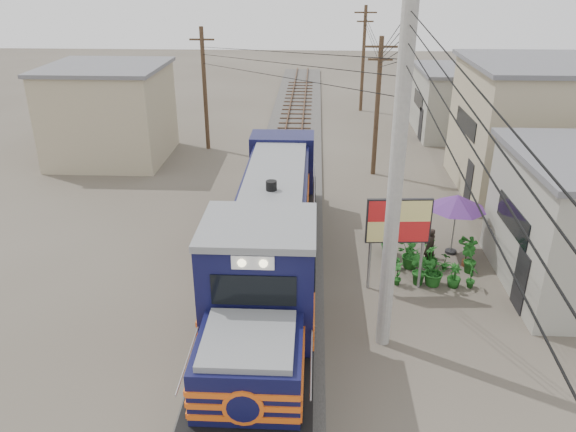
# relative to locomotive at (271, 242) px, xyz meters

# --- Properties ---
(ground) EXTENTS (120.00, 120.00, 0.00)m
(ground) POSITION_rel_locomotive_xyz_m (0.00, -2.34, -1.76)
(ground) COLOR #473F35
(ground) RESTS_ON ground
(ballast) EXTENTS (3.60, 70.00, 0.16)m
(ballast) POSITION_rel_locomotive_xyz_m (0.00, 7.66, -1.68)
(ballast) COLOR #595651
(ballast) RESTS_ON ground
(track) EXTENTS (1.15, 70.00, 0.12)m
(track) POSITION_rel_locomotive_xyz_m (0.00, 7.66, -1.50)
(track) COLOR #51331E
(track) RESTS_ON ground
(locomotive) EXTENTS (2.99, 16.28, 4.03)m
(locomotive) POSITION_rel_locomotive_xyz_m (0.00, 0.00, 0.00)
(locomotive) COLOR black
(locomotive) RESTS_ON ground
(utility_pole_main) EXTENTS (0.40, 0.40, 10.00)m
(utility_pole_main) POSITION_rel_locomotive_xyz_m (3.50, -2.84, 3.24)
(utility_pole_main) COLOR #9E9B93
(utility_pole_main) RESTS_ON ground
(wooden_pole_mid) EXTENTS (1.60, 0.24, 7.00)m
(wooden_pole_mid) POSITION_rel_locomotive_xyz_m (4.50, 11.66, 1.92)
(wooden_pole_mid) COLOR #4C3826
(wooden_pole_mid) RESTS_ON ground
(wooden_pole_far) EXTENTS (1.60, 0.24, 7.50)m
(wooden_pole_far) POSITION_rel_locomotive_xyz_m (4.80, 25.66, 2.18)
(wooden_pole_far) COLOR #4C3826
(wooden_pole_far) RESTS_ON ground
(wooden_pole_left) EXTENTS (1.60, 0.24, 7.00)m
(wooden_pole_left) POSITION_rel_locomotive_xyz_m (-5.00, 15.66, 1.92)
(wooden_pole_left) COLOR #4C3826
(wooden_pole_left) RESTS_ON ground
(power_lines) EXTENTS (9.65, 19.00, 3.30)m
(power_lines) POSITION_rel_locomotive_xyz_m (-0.14, 6.16, 5.81)
(power_lines) COLOR black
(power_lines) RESTS_ON ground
(shophouse_mid) EXTENTS (8.40, 7.35, 6.20)m
(shophouse_mid) POSITION_rel_locomotive_xyz_m (12.50, 9.66, 1.35)
(shophouse_mid) COLOR tan
(shophouse_mid) RESTS_ON ground
(shophouse_back) EXTENTS (6.30, 6.30, 4.20)m
(shophouse_back) POSITION_rel_locomotive_xyz_m (11.00, 19.66, 0.35)
(shophouse_back) COLOR gray
(shophouse_back) RESTS_ON ground
(shophouse_left) EXTENTS (6.30, 6.30, 5.20)m
(shophouse_left) POSITION_rel_locomotive_xyz_m (-10.00, 13.66, 0.85)
(shophouse_left) COLOR tan
(shophouse_left) RESTS_ON ground
(billboard) EXTENTS (2.14, 0.28, 3.30)m
(billboard) POSITION_rel_locomotive_xyz_m (4.18, 0.20, 0.67)
(billboard) COLOR #99999E
(billboard) RESTS_ON ground
(market_umbrella) EXTENTS (2.75, 2.75, 2.40)m
(market_umbrella) POSITION_rel_locomotive_xyz_m (6.71, 2.87, 0.36)
(market_umbrella) COLOR black
(market_umbrella) RESTS_ON ground
(vendor) EXTENTS (0.64, 0.58, 1.46)m
(vendor) POSITION_rel_locomotive_xyz_m (5.65, 1.91, -1.03)
(vendor) COLOR black
(vendor) RESTS_ON ground
(plant_nursery) EXTENTS (3.52, 3.06, 1.10)m
(plant_nursery) POSITION_rel_locomotive_xyz_m (5.27, 1.37, -1.25)
(plant_nursery) COLOR #174E16
(plant_nursery) RESTS_ON ground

